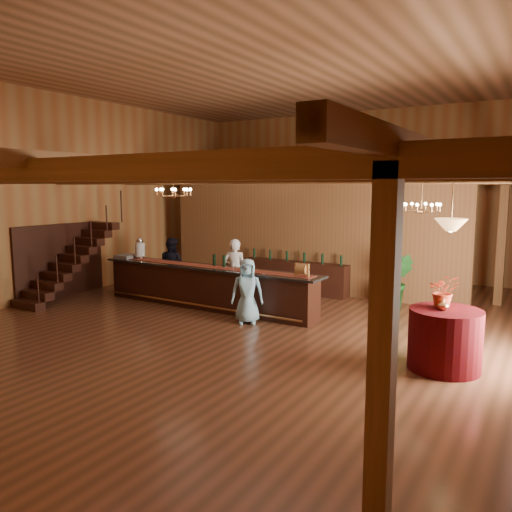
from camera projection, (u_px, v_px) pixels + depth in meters
The scene contains 27 objects.
floor at pixel (257, 320), 11.29m from camera, with size 14.00×14.00×0.00m, color brown.
ceiling at pixel (257, 68), 10.53m from camera, with size 14.00×14.00×0.00m, color #AC724C.
wall_back at pixel (364, 194), 16.84m from camera, with size 12.00×0.10×5.50m, color #985529.
wall_left at pixel (74, 196), 13.98m from camera, with size 0.10×14.00×5.50m, color #985529.
beam_grid at pixel (269, 176), 11.27m from camera, with size 11.90×13.90×0.39m.
support_posts at pixel (245, 253), 10.64m from camera, with size 9.20×10.20×3.20m.
partition_wall at pixel (305, 238), 14.30m from camera, with size 9.00×0.18×3.10m, color brown.
staircase at pixel (68, 262), 13.31m from camera, with size 1.00×2.80×2.00m.
backroom_boxes at pixel (337, 264), 16.03m from camera, with size 4.10×0.60×1.10m.
tasting_bar at pixel (206, 287), 12.45m from camera, with size 6.28×0.94×1.06m.
beverage_dispenser at pixel (140, 249), 13.61m from camera, with size 0.26×0.26×0.60m.
glass_rack_tray at pixel (127, 256), 13.78m from camera, with size 0.50×0.50×0.10m, color gray.
raffle_drum at pixel (302, 269), 10.89m from camera, with size 0.34×0.24×0.30m.
bar_bottle_0 at pixel (214, 260), 12.37m from camera, with size 0.07×0.07×0.30m, color black.
bar_bottle_1 at pixel (214, 260), 12.37m from camera, with size 0.07×0.07×0.30m, color black.
bar_bottle_2 at pixel (224, 261), 12.21m from camera, with size 0.07×0.07×0.30m, color black.
backbar_shelf at pixel (295, 277), 14.29m from camera, with size 3.16×0.49×0.89m, color black.
round_table at pixel (445, 340), 8.20m from camera, with size 1.17×1.17×1.01m, color #430604.
chandelier_left at pixel (174, 192), 11.38m from camera, with size 0.80×0.80×0.47m.
chandelier_right at pixel (421, 207), 10.71m from camera, with size 0.80×0.80×0.78m.
pendant_lamp at pixel (451, 225), 7.94m from camera, with size 0.52×0.52×0.90m.
bartender at pixel (235, 271), 12.84m from camera, with size 0.61×0.40×1.69m, color white.
staff_second at pixel (172, 265), 14.09m from camera, with size 0.77×0.60×1.59m, color black.
guest at pixel (247, 291), 10.98m from camera, with size 0.71×0.46×1.45m, color #88C0D8.
floor_plant at pixel (396, 281), 12.36m from camera, with size 0.76×0.61×1.38m, color #174918.
table_flowers at pixel (444, 291), 8.25m from camera, with size 0.50×0.43×0.56m, color #C03C1F.
table_vase at pixel (443, 301), 8.07m from camera, with size 0.15×0.15×0.29m, color tan.
Camera 1 is at (5.65, -9.41, 3.00)m, focal length 35.00 mm.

